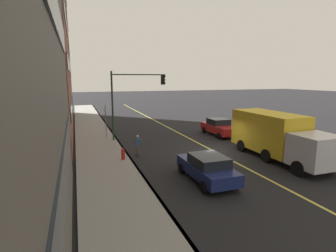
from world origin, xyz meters
name	(u,v)px	position (x,y,z in m)	size (l,w,h in m)	color
ground	(215,152)	(0.00, 0.00, 0.00)	(200.00, 200.00, 0.00)	black
sidewalk_slab	(105,162)	(0.00, 8.37, 0.07)	(80.00, 3.66, 0.15)	gray
curb_edge	(131,159)	(0.00, 6.62, 0.07)	(80.00, 0.16, 0.15)	slate
lane_stripe_center	(215,152)	(0.00, 0.00, 0.01)	(80.00, 0.16, 0.01)	#D8CC4C
building_glass_right	(25,33)	(22.64, 15.71, 11.42)	(10.88, 10.70, 22.84)	#56514C
car_navy	(207,167)	(-5.06, 3.34, 0.76)	(4.46, 2.00, 1.49)	navy
car_red	(219,127)	(5.40, -3.51, 0.80)	(4.72, 2.10, 1.62)	red
truck_yellow	(277,135)	(-2.94, -3.20, 1.68)	(8.15, 2.66, 3.16)	silver
pedestrian_with_backpack	(138,144)	(0.83, 5.88, 0.92)	(0.39, 0.39, 1.59)	brown
traffic_light_mast	(133,93)	(5.99, 5.09, 4.31)	(0.28, 5.02, 6.24)	#1E3823
street_sign_post	(106,119)	(7.28, 7.44, 1.86)	(0.60, 0.08, 3.18)	slate
fire_hydrant	(123,155)	(-0.08, 7.14, 0.47)	(0.24, 0.24, 0.94)	red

